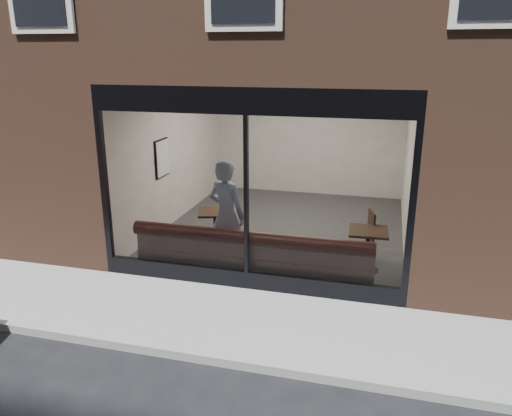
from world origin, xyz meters
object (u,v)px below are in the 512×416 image
(cafe_table_right, at_px, (369,231))
(cafe_chair_right, at_px, (359,248))
(person, at_px, (227,215))
(banquette, at_px, (253,266))
(cafe_table_left, at_px, (215,212))

(cafe_table_right, distance_m, cafe_chair_right, 0.69)
(person, bearing_deg, cafe_table_right, -148.80)
(banquette, xyz_separation_m, cafe_table_right, (1.84, 0.78, 0.52))
(person, height_order, cafe_table_left, person)
(cafe_table_right, xyz_separation_m, cafe_chair_right, (-0.15, 0.45, -0.50))
(person, height_order, cafe_chair_right, person)
(banquette, distance_m, cafe_chair_right, 2.09)
(cafe_table_left, relative_size, cafe_chair_right, 1.44)
(cafe_table_right, bearing_deg, banquette, -156.94)
(person, relative_size, cafe_table_left, 3.10)
(cafe_table_right, bearing_deg, cafe_chair_right, 108.79)
(cafe_table_left, xyz_separation_m, cafe_table_right, (2.91, -0.35, 0.00))
(cafe_table_left, bearing_deg, cafe_chair_right, 2.22)
(banquette, height_order, cafe_chair_right, banquette)
(banquette, height_order, person, person)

